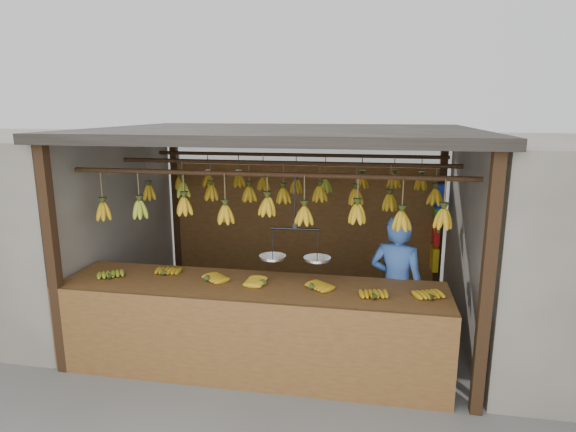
# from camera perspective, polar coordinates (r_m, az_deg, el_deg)

# --- Properties ---
(ground) EXTENTS (80.00, 80.00, 0.00)m
(ground) POSITION_cam_1_polar(r_m,az_deg,el_deg) (6.17, -0.50, -12.47)
(ground) COLOR #5B5B57
(stall) EXTENTS (4.30, 3.30, 2.40)m
(stall) POSITION_cam_1_polar(r_m,az_deg,el_deg) (5.95, 0.05, 6.38)
(stall) COLOR black
(stall) RESTS_ON ground
(neighbor_left) EXTENTS (3.00, 3.00, 2.30)m
(neighbor_left) POSITION_cam_1_polar(r_m,az_deg,el_deg) (7.34, -29.34, -0.56)
(neighbor_left) COLOR slate
(neighbor_left) RESTS_ON ground
(counter) EXTENTS (3.87, 0.88, 0.96)m
(counter) POSITION_cam_1_polar(r_m,az_deg,el_deg) (4.80, -4.69, -10.75)
(counter) COLOR brown
(counter) RESTS_ON ground
(hanging_bananas) EXTENTS (3.63, 2.25, 0.39)m
(hanging_bananas) POSITION_cam_1_polar(r_m,az_deg,el_deg) (5.68, -0.56, 2.48)
(hanging_bananas) COLOR #BC8D14
(hanging_bananas) RESTS_ON ground
(balance_scale) EXTENTS (0.70, 0.28, 0.84)m
(balance_scale) POSITION_cam_1_polar(r_m,az_deg,el_deg) (4.76, 0.82, -4.43)
(balance_scale) COLOR black
(balance_scale) RESTS_ON ground
(vendor) EXTENTS (0.66, 0.53, 1.57)m
(vendor) POSITION_cam_1_polar(r_m,az_deg,el_deg) (5.23, 12.68, -8.22)
(vendor) COLOR #3359A5
(vendor) RESTS_ON ground
(bag_bundles) EXTENTS (0.08, 0.26, 1.26)m
(bag_bundles) POSITION_cam_1_polar(r_m,az_deg,el_deg) (7.09, 17.19, -1.20)
(bag_bundles) COLOR #1426BF
(bag_bundles) RESTS_ON ground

